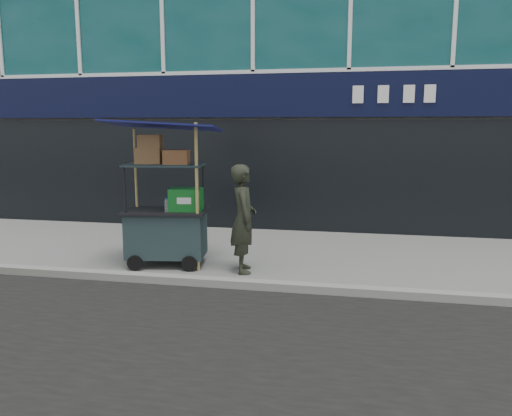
# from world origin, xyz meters

# --- Properties ---
(ground) EXTENTS (80.00, 80.00, 0.00)m
(ground) POSITION_xyz_m (0.00, 0.00, 0.00)
(ground) COLOR slate
(ground) RESTS_ON ground
(curb) EXTENTS (80.00, 0.18, 0.12)m
(curb) POSITION_xyz_m (0.00, -0.20, 0.06)
(curb) COLOR gray
(curb) RESTS_ON ground
(vendor_cart) EXTENTS (1.91, 1.47, 2.37)m
(vendor_cart) POSITION_xyz_m (-0.79, 0.75, 0.83)
(vendor_cart) COLOR #1B2D2E
(vendor_cart) RESTS_ON ground
(vendor_man) EXTENTS (0.56, 0.70, 1.69)m
(vendor_man) POSITION_xyz_m (0.51, 0.61, 0.84)
(vendor_man) COLOR #252A1E
(vendor_man) RESTS_ON ground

